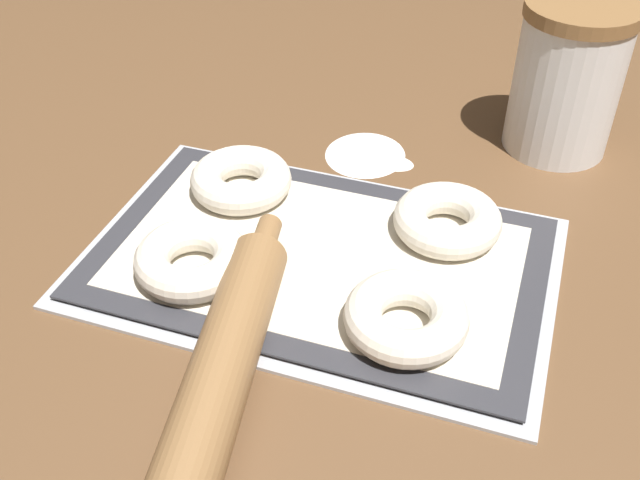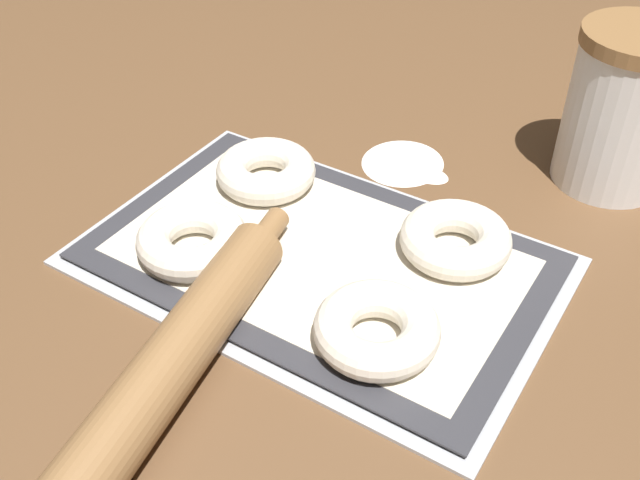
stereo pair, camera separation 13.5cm
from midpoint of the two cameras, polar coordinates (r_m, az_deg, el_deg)
name	(u,v)px [view 2 (the right image)]	position (r m, az deg, el deg)	size (l,w,h in m)	color
ground_plane	(323,265)	(0.76, 5.26, -2.30)	(2.80, 2.80, 0.00)	brown
baking_tray	(320,259)	(0.76, 5.02, -1.81)	(0.47, 0.30, 0.01)	#B2B5BA
baking_mat	(320,255)	(0.76, 5.05, -1.50)	(0.45, 0.28, 0.00)	#333338
bagel_front_left	(192,240)	(0.75, -4.72, -0.37)	(0.11, 0.11, 0.04)	silver
bagel_front_right	(377,329)	(0.67, 10.18, -7.17)	(0.11, 0.11, 0.04)	silver
bagel_back_left	(266,171)	(0.84, 0.38, 5.01)	(0.11, 0.11, 0.04)	silver
bagel_back_right	(455,239)	(0.77, 15.24, -0.28)	(0.11, 0.11, 0.04)	silver
flour_canister	(624,109)	(0.93, 26.18, 8.69)	(0.13, 0.13, 0.18)	white
rolling_pin	(154,387)	(0.62, -6.50, -11.61)	(0.12, 0.49, 0.05)	olive
flour_patch_near	(428,174)	(0.91, 12.44, 4.67)	(0.05, 0.03, 0.00)	white
flour_patch_far	(403,162)	(0.92, 10.51, 5.59)	(0.10, 0.10, 0.00)	white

